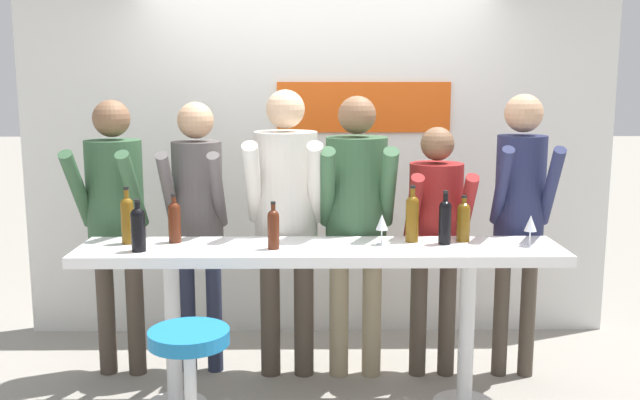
{
  "coord_description": "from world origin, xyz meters",
  "views": [
    {
      "loc": [
        -0.04,
        -3.89,
        1.88
      ],
      "look_at": [
        0.0,
        0.08,
        1.21
      ],
      "focal_mm": 40.0,
      "sensor_mm": 36.0,
      "label": 1
    }
  ],
  "objects": [
    {
      "name": "back_wall",
      "position": [
        0.0,
        1.33,
        1.24
      ],
      "size": [
        4.31,
        0.12,
        2.48
      ],
      "color": "silver",
      "rests_on": "ground_plane"
    },
    {
      "name": "tasting_table",
      "position": [
        0.0,
        0.0,
        0.81
      ],
      "size": [
        2.71,
        0.51,
        0.96
      ],
      "color": "white",
      "rests_on": "ground_plane"
    },
    {
      "name": "bar_stool",
      "position": [
        -0.63,
        -0.65,
        0.47
      ],
      "size": [
        0.41,
        0.41,
        0.71
      ],
      "color": "silver",
      "rests_on": "ground_plane"
    },
    {
      "name": "person_far_left",
      "position": [
        -1.28,
        0.5,
        1.1
      ],
      "size": [
        0.44,
        0.56,
        1.76
      ],
      "rotation": [
        0.0,
        0.0,
        -0.07
      ],
      "color": "#473D33",
      "rests_on": "ground_plane"
    },
    {
      "name": "person_left",
      "position": [
        -0.77,
        0.54,
        1.1
      ],
      "size": [
        0.37,
        0.51,
        1.75
      ],
      "rotation": [
        0.0,
        0.0,
        -0.01
      ],
      "color": "#23283D",
      "rests_on": "ground_plane"
    },
    {
      "name": "person_center_left",
      "position": [
        -0.21,
        0.47,
        1.13
      ],
      "size": [
        0.47,
        0.58,
        1.82
      ],
      "rotation": [
        0.0,
        0.0,
        -0.02
      ],
      "color": "#473D33",
      "rests_on": "ground_plane"
    },
    {
      "name": "person_center",
      "position": [
        0.23,
        0.45,
        1.11
      ],
      "size": [
        0.46,
        0.56,
        1.79
      ],
      "rotation": [
        0.0,
        0.0,
        -0.02
      ],
      "color": "gray",
      "rests_on": "ground_plane"
    },
    {
      "name": "person_center_right",
      "position": [
        0.72,
        0.46,
        0.99
      ],
      "size": [
        0.4,
        0.5,
        1.6
      ],
      "rotation": [
        0.0,
        0.0,
        -0.0
      ],
      "color": "#473D33",
      "rests_on": "ground_plane"
    },
    {
      "name": "person_right",
      "position": [
        1.24,
        0.44,
        1.14
      ],
      "size": [
        0.39,
        0.54,
        1.8
      ],
      "rotation": [
        0.0,
        0.0,
        -0.08
      ],
      "color": "#473D33",
      "rests_on": "ground_plane"
    },
    {
      "name": "wine_bottle_0",
      "position": [
        0.53,
        0.11,
        1.11
      ],
      "size": [
        0.07,
        0.07,
        0.33
      ],
      "color": "brown",
      "rests_on": "tasting_table"
    },
    {
      "name": "wine_bottle_1",
      "position": [
        -1.09,
        0.08,
        1.11
      ],
      "size": [
        0.07,
        0.07,
        0.33
      ],
      "color": "brown",
      "rests_on": "tasting_table"
    },
    {
      "name": "wine_bottle_2",
      "position": [
        -0.26,
        -0.06,
        1.08
      ],
      "size": [
        0.06,
        0.06,
        0.27
      ],
      "color": "#4C1E0F",
      "rests_on": "tasting_table"
    },
    {
      "name": "wine_bottle_3",
      "position": [
        -0.99,
        -0.11,
        1.1
      ],
      "size": [
        0.08,
        0.08,
        0.29
      ],
      "color": "black",
      "rests_on": "tasting_table"
    },
    {
      "name": "wine_bottle_4",
      "position": [
        -0.83,
        0.11,
        1.09
      ],
      "size": [
        0.07,
        0.07,
        0.28
      ],
      "color": "#4C1E0F",
      "rests_on": "tasting_table"
    },
    {
      "name": "wine_bottle_5",
      "position": [
        0.83,
        0.12,
        1.09
      ],
      "size": [
        0.08,
        0.08,
        0.27
      ],
      "color": "brown",
      "rests_on": "tasting_table"
    },
    {
      "name": "wine_bottle_6",
      "position": [
        0.71,
        0.05,
        1.1
      ],
      "size": [
        0.07,
        0.07,
        0.31
      ],
      "color": "black",
      "rests_on": "tasting_table"
    },
    {
      "name": "wine_glass_0",
      "position": [
        1.17,
        -0.01,
        1.09
      ],
      "size": [
        0.07,
        0.07,
        0.18
      ],
      "color": "silver",
      "rests_on": "tasting_table"
    },
    {
      "name": "wine_glass_1",
      "position": [
        0.35,
        0.03,
        1.09
      ],
      "size": [
        0.07,
        0.07,
        0.18
      ],
      "color": "silver",
      "rests_on": "tasting_table"
    }
  ]
}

